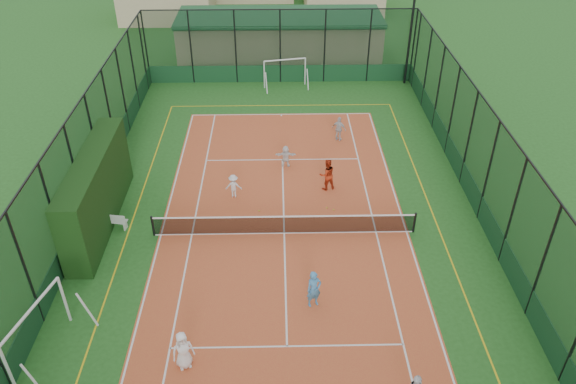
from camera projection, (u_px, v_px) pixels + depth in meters
The scene contains 17 objects.
ground at pixel (284, 233), 25.05m from camera, with size 300.00×300.00×0.00m, color #23571E.
court_slab at pixel (284, 233), 25.04m from camera, with size 11.17×23.97×0.01m, color #BB3F29.
tennis_net at pixel (284, 224), 24.75m from camera, with size 11.67×0.12×1.06m, color black, non-canonical shape.
perimeter_fence at pixel (284, 187), 23.64m from camera, with size 18.12×34.12×5.00m, color black, non-canonical shape.
floodlight_ne at pixel (412, 24), 36.60m from camera, with size 0.60×0.26×8.25m, color black, non-canonical shape.
clubhouse at pixel (280, 36), 42.35m from camera, with size 15.20×7.20×3.15m, color tan, non-canonical shape.
hedge_left at pixel (96, 191), 24.82m from camera, with size 1.16×7.71×3.37m, color black.
white_bench at pixel (110, 220), 25.17m from camera, with size 1.52×0.42×0.86m, color white, non-canonical shape.
futsal_goal_near at pixel (38, 332), 18.92m from camera, with size 0.95×3.28×2.11m, color white, non-canonical shape.
futsal_goal_far at pixel (285, 73), 37.95m from camera, with size 2.92×0.85×1.89m, color white, non-canonical shape.
child_near_left at pixel (183, 350), 18.65m from camera, with size 0.74×0.48×1.52m, color white.
child_near_mid at pixel (314, 289), 20.99m from camera, with size 0.58×0.38×1.59m, color #458DC5.
child_far_left at pixel (234, 186), 27.10m from camera, with size 0.79×0.45×1.22m, color silver.
child_far_right at pixel (339, 129), 31.74m from camera, with size 0.84×0.35×1.44m, color silver.
child_far_back at pixel (286, 156), 29.47m from camera, with size 1.10×0.35×1.19m, color white.
coach at pixel (327, 174), 27.55m from camera, with size 0.81×0.63×1.66m, color #AD2B12.
tennis_balls at pixel (307, 209), 26.49m from camera, with size 3.60×0.24×0.07m.
Camera 1 is at (-0.24, -19.67, 15.61)m, focal length 35.00 mm.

